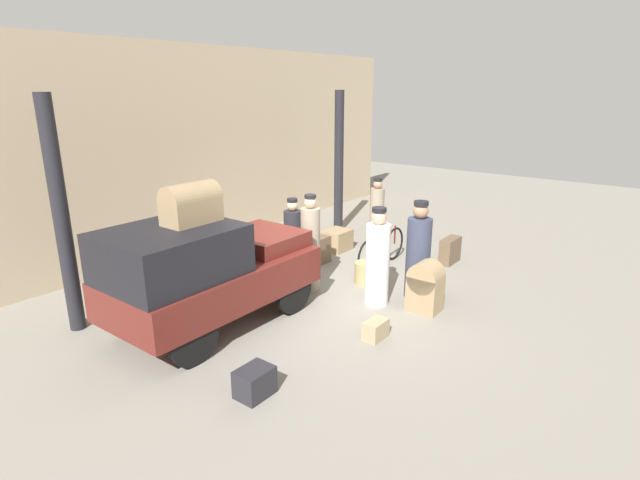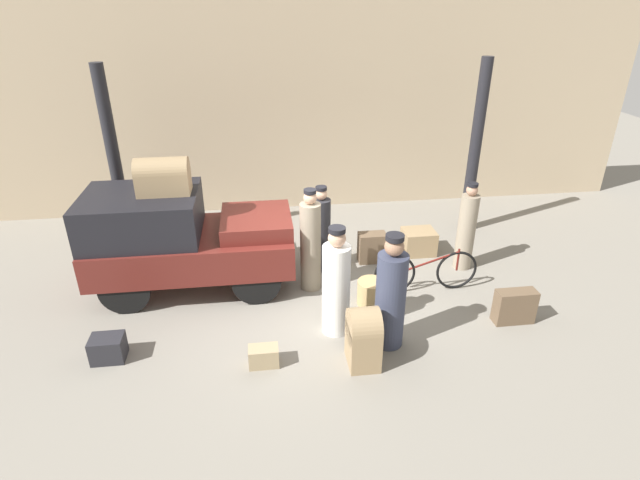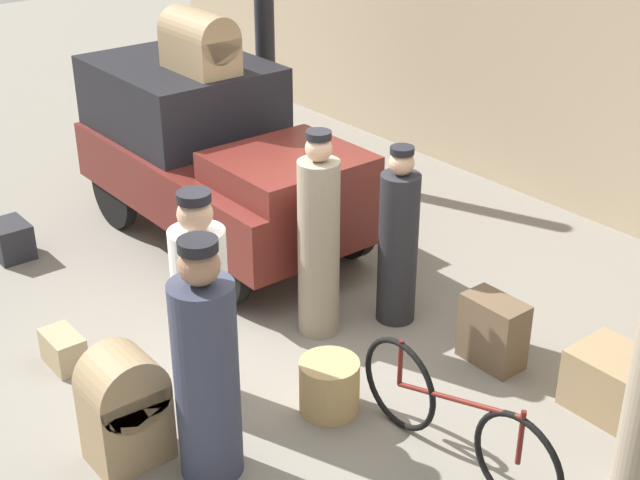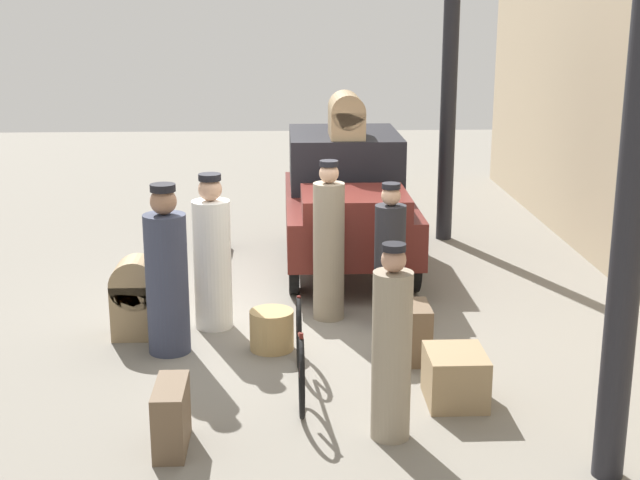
# 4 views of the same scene
# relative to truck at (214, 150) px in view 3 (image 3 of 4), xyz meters

# --- Properties ---
(ground_plane) EXTENTS (30.00, 30.00, 0.00)m
(ground_plane) POSITION_rel_truck_xyz_m (2.08, -0.66, -0.94)
(ground_plane) COLOR gray
(station_building_facade) EXTENTS (16.00, 0.15, 4.50)m
(station_building_facade) POSITION_rel_truck_xyz_m (2.08, 3.42, 1.31)
(station_building_facade) COLOR tan
(station_building_facade) RESTS_ON ground
(canopy_pillar_left) EXTENTS (0.23, 0.23, 3.54)m
(canopy_pillar_left) POSITION_rel_truck_xyz_m (-1.27, 1.57, 0.83)
(canopy_pillar_left) COLOR black
(canopy_pillar_left) RESTS_ON ground
(truck) EXTENTS (3.32, 1.62, 1.72)m
(truck) POSITION_rel_truck_xyz_m (0.00, 0.00, 0.00)
(truck) COLOR black
(truck) RESTS_ON ground
(bicycle) EXTENTS (1.79, 0.04, 0.76)m
(bicycle) POSITION_rel_truck_xyz_m (4.05, -0.72, -0.57)
(bicycle) COLOR black
(bicycle) RESTS_ON ground
(wicker_basket) EXTENTS (0.45, 0.45, 0.41)m
(wicker_basket) POSITION_rel_truck_xyz_m (3.05, -0.99, -0.73)
(wicker_basket) COLOR tan
(wicker_basket) RESTS_ON ground
(porter_carrying_trunk) EXTENTS (0.34, 0.34, 1.60)m
(porter_carrying_trunk) POSITION_rel_truck_xyz_m (2.40, 0.29, -0.21)
(porter_carrying_trunk) COLOR #232328
(porter_carrying_trunk) RESTS_ON ground
(porter_lifting_near_truck) EXTENTS (0.43, 0.43, 1.74)m
(porter_lifting_near_truck) POSITION_rel_truck_xyz_m (3.07, -2.03, -0.15)
(porter_lifting_near_truck) COLOR #33384C
(porter_lifting_near_truck) RESTS_ON ground
(porter_with_bicycle) EXTENTS (0.41, 0.41, 1.71)m
(porter_with_bicycle) POSITION_rel_truck_xyz_m (2.36, -1.63, -0.16)
(porter_with_bicycle) COLOR white
(porter_with_bicycle) RESTS_ON ground
(porter_standing_middle) EXTENTS (0.35, 0.35, 1.80)m
(porter_standing_middle) POSITION_rel_truck_xyz_m (2.14, -0.35, -0.11)
(porter_standing_middle) COLOR gray
(porter_standing_middle) RESTS_ON ground
(trunk_wicker_pale) EXTENTS (0.61, 0.52, 0.47)m
(trunk_wicker_pale) POSITION_rel_truck_xyz_m (4.37, 0.66, -0.71)
(trunk_wicker_pale) COLOR #937A56
(trunk_wicker_pale) RESTS_ON ground
(trunk_umber_medium) EXTENTS (0.45, 0.34, 0.36)m
(trunk_umber_medium) POSITION_rel_truck_xyz_m (-0.86, -1.88, -0.76)
(trunk_umber_medium) COLOR #232328
(trunk_umber_medium) RESTS_ON ground
(trunk_barrel_dark) EXTENTS (0.41, 0.52, 0.87)m
(trunk_barrel_dark) POSITION_rel_truck_xyz_m (2.61, -2.41, -0.50)
(trunk_barrel_dark) COLOR #937A56
(trunk_barrel_dark) RESTS_ON ground
(suitcase_tan_flat) EXTENTS (0.51, 0.29, 0.57)m
(suitcase_tan_flat) POSITION_rel_truck_xyz_m (3.39, 0.43, -0.65)
(suitcase_tan_flat) COLOR brown
(suitcase_tan_flat) RESTS_ON ground
(suitcase_black_upright) EXTENTS (0.41, 0.24, 0.28)m
(suitcase_black_upright) POSITION_rel_truck_xyz_m (1.27, -2.28, -0.80)
(suitcase_black_upright) COLOR #9E8966
(suitcase_black_upright) RESTS_ON ground
(trunk_on_truck_roof) EXTENTS (0.82, 0.45, 0.59)m
(trunk_on_truck_roof) POSITION_rel_truck_xyz_m (-0.15, 0.00, 1.06)
(trunk_on_truck_roof) COLOR #937A56
(trunk_on_truck_roof) RESTS_ON truck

